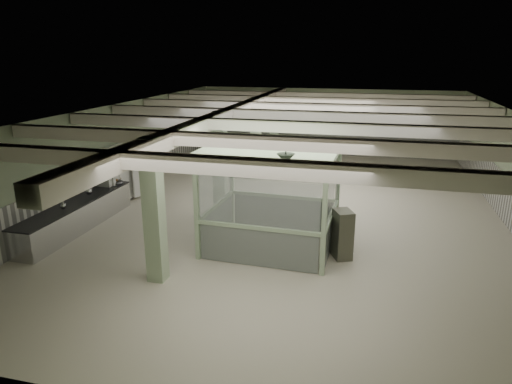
% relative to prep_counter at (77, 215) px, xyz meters
% --- Properties ---
extents(floor, '(20.00, 20.00, 0.00)m').
position_rel_prep_counter_xyz_m(floor, '(6.54, 3.48, -0.46)').
color(floor, beige).
rests_on(floor, ground).
extents(ceiling, '(14.00, 20.00, 0.02)m').
position_rel_prep_counter_xyz_m(ceiling, '(6.54, 3.48, 3.14)').
color(ceiling, silver).
rests_on(ceiling, wall_back).
extents(wall_back, '(14.00, 0.02, 3.60)m').
position_rel_prep_counter_xyz_m(wall_back, '(6.54, 13.48, 1.34)').
color(wall_back, '#97A887').
rests_on(wall_back, floor).
extents(wall_front, '(14.00, 0.02, 3.60)m').
position_rel_prep_counter_xyz_m(wall_front, '(6.54, -6.52, 1.34)').
color(wall_front, '#97A887').
rests_on(wall_front, floor).
extents(wall_left, '(0.02, 20.00, 3.60)m').
position_rel_prep_counter_xyz_m(wall_left, '(-0.46, 3.48, 1.34)').
color(wall_left, '#97A887').
rests_on(wall_left, floor).
extents(wainscot_left, '(0.05, 19.90, 1.50)m').
position_rel_prep_counter_xyz_m(wainscot_left, '(-0.43, 3.48, 0.29)').
color(wainscot_left, silver).
rests_on(wainscot_left, floor).
extents(wainscot_right, '(0.05, 19.90, 1.50)m').
position_rel_prep_counter_xyz_m(wainscot_right, '(13.52, 3.48, 0.29)').
color(wainscot_right, silver).
rests_on(wainscot_right, floor).
extents(wainscot_back, '(13.90, 0.05, 1.50)m').
position_rel_prep_counter_xyz_m(wainscot_back, '(6.54, 13.46, 0.29)').
color(wainscot_back, silver).
rests_on(wainscot_back, floor).
extents(girder, '(0.45, 19.90, 0.40)m').
position_rel_prep_counter_xyz_m(girder, '(4.04, 3.48, 2.92)').
color(girder, silver).
rests_on(girder, ceiling).
extents(beam_a, '(13.90, 0.35, 0.32)m').
position_rel_prep_counter_xyz_m(beam_a, '(6.54, -4.02, 2.96)').
color(beam_a, silver).
rests_on(beam_a, ceiling).
extents(beam_b, '(13.90, 0.35, 0.32)m').
position_rel_prep_counter_xyz_m(beam_b, '(6.54, -1.52, 2.96)').
color(beam_b, silver).
rests_on(beam_b, ceiling).
extents(beam_c, '(13.90, 0.35, 0.32)m').
position_rel_prep_counter_xyz_m(beam_c, '(6.54, 0.98, 2.96)').
color(beam_c, silver).
rests_on(beam_c, ceiling).
extents(beam_d, '(13.90, 0.35, 0.32)m').
position_rel_prep_counter_xyz_m(beam_d, '(6.54, 3.48, 2.96)').
color(beam_d, silver).
rests_on(beam_d, ceiling).
extents(beam_e, '(13.90, 0.35, 0.32)m').
position_rel_prep_counter_xyz_m(beam_e, '(6.54, 5.98, 2.96)').
color(beam_e, silver).
rests_on(beam_e, ceiling).
extents(beam_f, '(13.90, 0.35, 0.32)m').
position_rel_prep_counter_xyz_m(beam_f, '(6.54, 8.48, 2.96)').
color(beam_f, silver).
rests_on(beam_f, ceiling).
extents(beam_g, '(13.90, 0.35, 0.32)m').
position_rel_prep_counter_xyz_m(beam_g, '(6.54, 10.98, 2.96)').
color(beam_g, silver).
rests_on(beam_g, ceiling).
extents(column_a, '(0.42, 0.42, 3.60)m').
position_rel_prep_counter_xyz_m(column_a, '(4.04, -2.52, 1.34)').
color(column_a, '#A7BF99').
rests_on(column_a, floor).
extents(column_b, '(0.42, 0.42, 3.60)m').
position_rel_prep_counter_xyz_m(column_b, '(4.04, 2.48, 1.34)').
color(column_b, '#A7BF99').
rests_on(column_b, floor).
extents(column_c, '(0.42, 0.42, 3.60)m').
position_rel_prep_counter_xyz_m(column_c, '(4.04, 7.48, 1.34)').
color(column_c, '#A7BF99').
rests_on(column_c, floor).
extents(column_d, '(0.42, 0.42, 3.60)m').
position_rel_prep_counter_xyz_m(column_d, '(4.04, 11.48, 1.34)').
color(column_d, '#A7BF99').
rests_on(column_d, floor).
extents(pendant_front, '(0.44, 0.44, 0.22)m').
position_rel_prep_counter_xyz_m(pendant_front, '(7.04, -1.52, 2.59)').
color(pendant_front, '#304032').
rests_on(pendant_front, ceiling).
extents(pendant_mid, '(0.44, 0.44, 0.22)m').
position_rel_prep_counter_xyz_m(pendant_mid, '(7.04, 3.98, 2.59)').
color(pendant_mid, '#304032').
rests_on(pendant_mid, ceiling).
extents(pendant_back, '(0.44, 0.44, 0.22)m').
position_rel_prep_counter_xyz_m(pendant_back, '(7.04, 8.98, 2.59)').
color(pendant_back, '#304032').
rests_on(pendant_back, ceiling).
extents(prep_counter, '(0.91, 5.23, 0.91)m').
position_rel_prep_counter_xyz_m(prep_counter, '(0.00, 0.00, 0.00)').
color(prep_counter, '#B6B7BB').
rests_on(prep_counter, floor).
extents(pitcher_near, '(0.22, 0.25, 0.30)m').
position_rel_prep_counter_xyz_m(pitcher_near, '(-0.03, 0.82, 0.59)').
color(pitcher_near, '#B6B7BB').
rests_on(pitcher_near, prep_counter).
extents(pitcher_far, '(0.18, 0.20, 0.24)m').
position_rel_prep_counter_xyz_m(pitcher_far, '(0.06, -0.67, 0.56)').
color(pitcher_far, '#B6B7BB').
rests_on(pitcher_far, prep_counter).
extents(veg_colander, '(0.54, 0.54, 0.22)m').
position_rel_prep_counter_xyz_m(veg_colander, '(0.15, 2.27, 0.55)').
color(veg_colander, '#3E3E43').
rests_on(veg_colander, prep_counter).
extents(orange_bowl, '(0.29, 0.29, 0.10)m').
position_rel_prep_counter_xyz_m(orange_bowl, '(0.03, 2.27, 0.49)').
color(orange_bowl, '#B2B2B7').
rests_on(orange_bowl, prep_counter).
extents(walkin_cooler, '(0.88, 2.27, 2.08)m').
position_rel_prep_counter_xyz_m(walkin_cooler, '(-0.08, 2.87, 0.58)').
color(walkin_cooler, silver).
rests_on(walkin_cooler, floor).
extents(guard_booth, '(3.78, 3.24, 2.96)m').
position_rel_prep_counter_xyz_m(guard_booth, '(6.34, 0.20, 1.50)').
color(guard_booth, '#9FBA95').
rests_on(guard_booth, floor).
extents(filing_cabinet, '(0.66, 0.76, 1.37)m').
position_rel_prep_counter_xyz_m(filing_cabinet, '(8.40, -0.09, 0.22)').
color(filing_cabinet, '#565849').
rests_on(filing_cabinet, floor).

